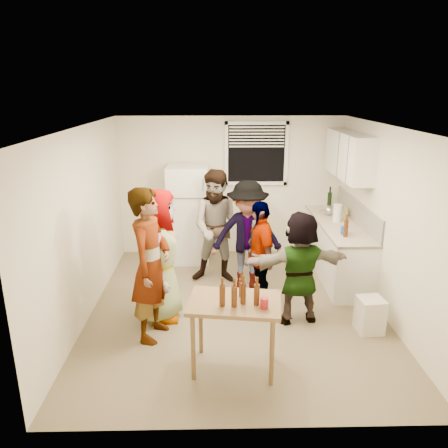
{
  "coord_description": "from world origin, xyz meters",
  "views": [
    {
      "loc": [
        -0.29,
        -5.48,
        2.97
      ],
      "look_at": [
        -0.16,
        0.32,
        1.15
      ],
      "focal_mm": 35.0,
      "sensor_mm": 36.0,
      "label": 1
    }
  ],
  "objects_px": {
    "beer_bottle_counter": "(345,237)",
    "wine_bottle": "(329,209)",
    "trash_bin": "(370,313)",
    "guest_stripe": "(155,335)",
    "guest_back_right": "(246,286)",
    "blue_cup": "(344,234)",
    "beer_bottle_table": "(241,296)",
    "guest_orange": "(297,319)",
    "serving_table": "(234,367)",
    "guest_black": "(258,303)",
    "guest_back_left": "(219,280)",
    "refrigerator": "(189,214)",
    "guest_grey": "(162,317)",
    "kettle": "(329,215)",
    "red_cup": "(264,308)"
  },
  "relations": [
    {
      "from": "refrigerator",
      "to": "kettle",
      "type": "relative_size",
      "value": 7.26
    },
    {
      "from": "guest_black",
      "to": "guest_back_left",
      "type": "bearing_deg",
      "value": -156.21
    },
    {
      "from": "beer_bottle_counter",
      "to": "wine_bottle",
      "type": "bearing_deg",
      "value": 84.42
    },
    {
      "from": "trash_bin",
      "to": "guest_grey",
      "type": "height_order",
      "value": "trash_bin"
    },
    {
      "from": "guest_black",
      "to": "guest_orange",
      "type": "relative_size",
      "value": 1.01
    },
    {
      "from": "refrigerator",
      "to": "guest_orange",
      "type": "distance_m",
      "value": 2.81
    },
    {
      "from": "refrigerator",
      "to": "blue_cup",
      "type": "bearing_deg",
      "value": -29.09
    },
    {
      "from": "serving_table",
      "to": "beer_bottle_table",
      "type": "relative_size",
      "value": 4.69
    },
    {
      "from": "blue_cup",
      "to": "beer_bottle_table",
      "type": "distance_m",
      "value": 2.42
    },
    {
      "from": "wine_bottle",
      "to": "guest_black",
      "type": "bearing_deg",
      "value": -127.91
    },
    {
      "from": "guest_stripe",
      "to": "guest_orange",
      "type": "xyz_separation_m",
      "value": [
        1.85,
        0.34,
        0.0
      ]
    },
    {
      "from": "wine_bottle",
      "to": "guest_back_right",
      "type": "height_order",
      "value": "wine_bottle"
    },
    {
      "from": "trash_bin",
      "to": "guest_stripe",
      "type": "bearing_deg",
      "value": -179.16
    },
    {
      "from": "serving_table",
      "to": "guest_grey",
      "type": "relative_size",
      "value": 0.55
    },
    {
      "from": "guest_back_right",
      "to": "guest_black",
      "type": "relative_size",
      "value": 1.1
    },
    {
      "from": "guest_back_right",
      "to": "blue_cup",
      "type": "bearing_deg",
      "value": -5.85
    },
    {
      "from": "guest_orange",
      "to": "beer_bottle_counter",
      "type": "bearing_deg",
      "value": -145.17
    },
    {
      "from": "beer_bottle_table",
      "to": "beer_bottle_counter",
      "type": "bearing_deg",
      "value": 46.35
    },
    {
      "from": "refrigerator",
      "to": "serving_table",
      "type": "xyz_separation_m",
      "value": [
        0.66,
        -3.22,
        -0.85
      ]
    },
    {
      "from": "blue_cup",
      "to": "beer_bottle_counter",
      "type": "bearing_deg",
      "value": -94.12
    },
    {
      "from": "wine_bottle",
      "to": "guest_back_right",
      "type": "relative_size",
      "value": 0.18
    },
    {
      "from": "beer_bottle_counter",
      "to": "guest_back_left",
      "type": "xyz_separation_m",
      "value": [
        -1.83,
        0.49,
        -0.9
      ]
    },
    {
      "from": "kettle",
      "to": "blue_cup",
      "type": "distance_m",
      "value": 1.03
    },
    {
      "from": "serving_table",
      "to": "beer_bottle_table",
      "type": "height_order",
      "value": "beer_bottle_table"
    },
    {
      "from": "kettle",
      "to": "blue_cup",
      "type": "bearing_deg",
      "value": -103.93
    },
    {
      "from": "wine_bottle",
      "to": "red_cup",
      "type": "distance_m",
      "value": 3.82
    },
    {
      "from": "beer_bottle_counter",
      "to": "serving_table",
      "type": "relative_size",
      "value": 0.25
    },
    {
      "from": "guest_orange",
      "to": "beer_bottle_table",
      "type": "bearing_deg",
      "value": 39.81
    },
    {
      "from": "kettle",
      "to": "guest_stripe",
      "type": "xyz_separation_m",
      "value": [
        -2.71,
        -2.25,
        -0.9
      ]
    },
    {
      "from": "trash_bin",
      "to": "guest_black",
      "type": "bearing_deg",
      "value": 149.43
    },
    {
      "from": "beer_bottle_table",
      "to": "guest_stripe",
      "type": "height_order",
      "value": "beer_bottle_table"
    },
    {
      "from": "trash_bin",
      "to": "beer_bottle_table",
      "type": "xyz_separation_m",
      "value": [
        -1.67,
        -0.62,
        0.57
      ]
    },
    {
      "from": "blue_cup",
      "to": "serving_table",
      "type": "height_order",
      "value": "blue_cup"
    },
    {
      "from": "kettle",
      "to": "guest_back_right",
      "type": "height_order",
      "value": "kettle"
    },
    {
      "from": "beer_bottle_counter",
      "to": "beer_bottle_table",
      "type": "distance_m",
      "value": 2.33
    },
    {
      "from": "refrigerator",
      "to": "wine_bottle",
      "type": "height_order",
      "value": "refrigerator"
    },
    {
      "from": "guest_back_right",
      "to": "guest_stripe",
      "type": "bearing_deg",
      "value": -130.8
    },
    {
      "from": "guest_orange",
      "to": "refrigerator",
      "type": "bearing_deg",
      "value": -63.68
    },
    {
      "from": "guest_stripe",
      "to": "guest_black",
      "type": "bearing_deg",
      "value": -43.91
    },
    {
      "from": "guest_grey",
      "to": "guest_back_right",
      "type": "xyz_separation_m",
      "value": [
        1.21,
        0.94,
        0.0
      ]
    },
    {
      "from": "guest_stripe",
      "to": "red_cup",
      "type": "bearing_deg",
      "value": -108.27
    },
    {
      "from": "guest_grey",
      "to": "refrigerator",
      "type": "bearing_deg",
      "value": -8.79
    },
    {
      "from": "trash_bin",
      "to": "serving_table",
      "type": "relative_size",
      "value": 0.47
    },
    {
      "from": "kettle",
      "to": "beer_bottle_table",
      "type": "distance_m",
      "value": 3.28
    },
    {
      "from": "guest_orange",
      "to": "trash_bin",
      "type": "bearing_deg",
      "value": 151.66
    },
    {
      "from": "trash_bin",
      "to": "guest_stripe",
      "type": "distance_m",
      "value": 2.73
    },
    {
      "from": "guest_back_right",
      "to": "wine_bottle",
      "type": "bearing_deg",
      "value": 40.03
    },
    {
      "from": "beer_bottle_counter",
      "to": "blue_cup",
      "type": "height_order",
      "value": "beer_bottle_counter"
    },
    {
      "from": "serving_table",
      "to": "guest_black",
      "type": "distance_m",
      "value": 1.57
    },
    {
      "from": "guest_back_right",
      "to": "guest_orange",
      "type": "height_order",
      "value": "guest_back_right"
    }
  ]
}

